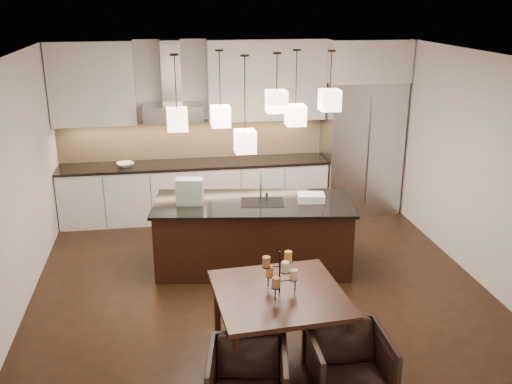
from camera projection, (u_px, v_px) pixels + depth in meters
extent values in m
cube|color=black|center=(259.00, 284.00, 7.16)|extent=(5.50, 5.50, 0.02)
cube|color=white|center=(259.00, 55.00, 6.24)|extent=(5.50, 5.50, 0.02)
cube|color=silver|center=(231.00, 127.00, 9.27)|extent=(5.50, 0.02, 2.80)
cube|color=silver|center=(322.00, 291.00, 4.12)|extent=(5.50, 0.02, 2.80)
cube|color=silver|center=(12.00, 189.00, 6.28)|extent=(0.02, 5.50, 2.80)
cube|color=silver|center=(476.00, 167.00, 7.12)|extent=(0.02, 5.50, 2.80)
cube|color=#B7B7BA|center=(361.00, 147.00, 9.34)|extent=(1.20, 0.72, 2.15)
cube|color=silver|center=(366.00, 60.00, 8.89)|extent=(1.26, 0.72, 0.65)
cube|color=silver|center=(196.00, 191.00, 9.18)|extent=(4.21, 0.62, 0.88)
cube|color=black|center=(195.00, 164.00, 9.03)|extent=(4.21, 0.66, 0.04)
cube|color=tan|center=(193.00, 139.00, 9.20)|extent=(4.21, 0.02, 0.63)
cube|color=silver|center=(92.00, 84.00, 8.52)|extent=(1.25, 0.35, 1.25)
cube|color=silver|center=(266.00, 80.00, 8.93)|extent=(1.85, 0.35, 1.25)
cube|color=#B7B7BA|center=(173.00, 113.00, 8.77)|extent=(0.90, 0.52, 0.24)
cube|color=#B7B7BA|center=(171.00, 72.00, 8.67)|extent=(0.30, 0.28, 0.96)
imported|color=silver|center=(125.00, 165.00, 8.81)|extent=(0.32, 0.32, 0.06)
cube|color=black|center=(253.00, 236.00, 7.48)|extent=(2.59, 1.33, 0.87)
cube|color=black|center=(253.00, 203.00, 7.33)|extent=(2.68, 1.42, 0.04)
cube|color=#286937|center=(190.00, 192.00, 7.20)|extent=(0.36, 0.22, 0.34)
cube|color=silver|center=(311.00, 198.00, 7.34)|extent=(0.37, 0.28, 0.10)
cylinder|color=beige|center=(293.00, 275.00, 5.44)|extent=(0.08, 0.08, 0.10)
cylinder|color=#D7893D|center=(270.00, 271.00, 5.50)|extent=(0.08, 0.08, 0.10)
cylinder|color=#AA6B33|center=(276.00, 282.00, 5.29)|extent=(0.08, 0.08, 0.10)
cylinder|color=#D7893D|center=(288.00, 256.00, 5.46)|extent=(0.08, 0.08, 0.10)
cylinder|color=#AA6B33|center=(266.00, 262.00, 5.35)|extent=(0.08, 0.08, 0.10)
cylinder|color=beige|center=(285.00, 267.00, 5.25)|extent=(0.08, 0.08, 0.10)
imported|color=black|center=(248.00, 383.00, 4.83)|extent=(0.78, 0.79, 0.63)
imported|color=black|center=(349.00, 367.00, 5.02)|extent=(0.71, 0.73, 0.65)
cube|color=#FAD9BA|center=(177.00, 119.00, 6.70)|extent=(0.24, 0.24, 0.26)
cube|color=#FAD9BA|center=(221.00, 116.00, 7.22)|extent=(0.24, 0.24, 0.26)
cube|color=#FAD9BA|center=(277.00, 101.00, 6.82)|extent=(0.24, 0.24, 0.26)
cube|color=#FAD9BA|center=(295.00, 115.00, 7.27)|extent=(0.24, 0.24, 0.26)
cube|color=#FAD9BA|center=(330.00, 100.00, 7.10)|extent=(0.24, 0.24, 0.26)
cube|color=#FAD9BA|center=(245.00, 141.00, 6.68)|extent=(0.24, 0.24, 0.26)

